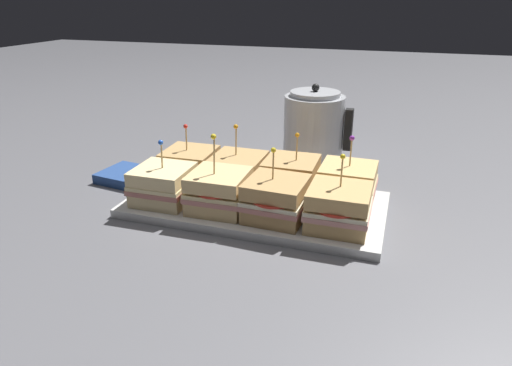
{
  "coord_description": "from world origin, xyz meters",
  "views": [
    {
      "loc": [
        0.28,
        -0.84,
        0.43
      ],
      "look_at": [
        0.0,
        0.0,
        0.06
      ],
      "focal_mm": 32.0,
      "sensor_mm": 36.0,
      "label": 1
    }
  ],
  "objects_px": {
    "sandwich_back_center_left": "(239,171)",
    "kettle_steel": "(314,128)",
    "sandwich_front_far_right": "(339,208)",
    "sandwich_front_far_left": "(164,184)",
    "sandwich_back_far_left": "(190,165)",
    "sandwich_front_center_left": "(219,191)",
    "sandwich_front_center_right": "(276,199)",
    "sandwich_back_far_right": "(347,184)",
    "napkin_stack": "(126,175)",
    "sandwich_back_center_right": "(291,177)",
    "serving_platter": "(256,205)"
  },
  "relations": [
    {
      "from": "sandwich_back_center_left",
      "to": "kettle_steel",
      "type": "xyz_separation_m",
      "value": [
        0.12,
        0.26,
        0.04
      ]
    },
    {
      "from": "sandwich_front_far_right",
      "to": "kettle_steel",
      "type": "distance_m",
      "value": 0.41
    },
    {
      "from": "sandwich_front_far_left",
      "to": "sandwich_back_far_left",
      "type": "bearing_deg",
      "value": 88.69
    },
    {
      "from": "sandwich_front_center_left",
      "to": "sandwich_front_center_right",
      "type": "xyz_separation_m",
      "value": [
        0.12,
        -0.0,
        -0.0
      ]
    },
    {
      "from": "sandwich_back_center_left",
      "to": "sandwich_back_far_right",
      "type": "bearing_deg",
      "value": 0.09
    },
    {
      "from": "sandwich_front_far_left",
      "to": "napkin_stack",
      "type": "relative_size",
      "value": 1.08
    },
    {
      "from": "sandwich_back_center_left",
      "to": "sandwich_back_center_right",
      "type": "relative_size",
      "value": 1.04
    },
    {
      "from": "sandwich_front_center_left",
      "to": "sandwich_back_center_right",
      "type": "bearing_deg",
      "value": 45.77
    },
    {
      "from": "sandwich_front_far_right",
      "to": "sandwich_back_far_left",
      "type": "xyz_separation_m",
      "value": [
        -0.37,
        0.12,
        -0.0
      ]
    },
    {
      "from": "sandwich_front_far_left",
      "to": "sandwich_front_center_right",
      "type": "relative_size",
      "value": 0.95
    },
    {
      "from": "sandwich_back_center_right",
      "to": "sandwich_back_far_right",
      "type": "relative_size",
      "value": 0.97
    },
    {
      "from": "sandwich_front_center_right",
      "to": "sandwich_back_far_left",
      "type": "xyz_separation_m",
      "value": [
        -0.24,
        0.12,
        -0.0
      ]
    },
    {
      "from": "sandwich_front_center_left",
      "to": "sandwich_front_far_left",
      "type": "bearing_deg",
      "value": -179.61
    },
    {
      "from": "sandwich_front_far_right",
      "to": "kettle_steel",
      "type": "bearing_deg",
      "value": 108.36
    },
    {
      "from": "sandwich_back_far_left",
      "to": "sandwich_back_center_left",
      "type": "distance_m",
      "value": 0.12
    },
    {
      "from": "sandwich_front_far_left",
      "to": "sandwich_back_far_right",
      "type": "xyz_separation_m",
      "value": [
        0.37,
        0.12,
        0.0
      ]
    },
    {
      "from": "sandwich_front_far_left",
      "to": "sandwich_back_center_right",
      "type": "xyz_separation_m",
      "value": [
        0.24,
        0.12,
        0.0
      ]
    },
    {
      "from": "serving_platter",
      "to": "sandwich_back_center_left",
      "type": "distance_m",
      "value": 0.1
    },
    {
      "from": "serving_platter",
      "to": "sandwich_front_center_right",
      "type": "height_order",
      "value": "sandwich_front_center_right"
    },
    {
      "from": "serving_platter",
      "to": "kettle_steel",
      "type": "distance_m",
      "value": 0.34
    },
    {
      "from": "sandwich_front_far_left",
      "to": "sandwich_front_far_right",
      "type": "height_order",
      "value": "sandwich_front_far_right"
    },
    {
      "from": "sandwich_front_far_left",
      "to": "sandwich_back_far_left",
      "type": "height_order",
      "value": "sandwich_back_far_left"
    },
    {
      "from": "sandwich_front_far_right",
      "to": "sandwich_back_center_left",
      "type": "bearing_deg",
      "value": 153.56
    },
    {
      "from": "serving_platter",
      "to": "sandwich_back_center_left",
      "type": "height_order",
      "value": "sandwich_back_center_left"
    },
    {
      "from": "sandwich_front_center_right",
      "to": "sandwich_front_far_right",
      "type": "xyz_separation_m",
      "value": [
        0.12,
        0.0,
        -0.0
      ]
    },
    {
      "from": "napkin_stack",
      "to": "sandwich_back_center_right",
      "type": "bearing_deg",
      "value": 1.45
    },
    {
      "from": "sandwich_front_center_left",
      "to": "sandwich_front_center_right",
      "type": "bearing_deg",
      "value": -0.61
    },
    {
      "from": "sandwich_front_far_left",
      "to": "sandwich_front_center_left",
      "type": "bearing_deg",
      "value": 0.39
    },
    {
      "from": "sandwich_front_far_left",
      "to": "sandwich_front_far_right",
      "type": "xyz_separation_m",
      "value": [
        0.37,
        -0.0,
        0.0
      ]
    },
    {
      "from": "sandwich_back_center_right",
      "to": "napkin_stack",
      "type": "bearing_deg",
      "value": -178.55
    },
    {
      "from": "sandwich_front_center_left",
      "to": "sandwich_front_far_right",
      "type": "relative_size",
      "value": 1.13
    },
    {
      "from": "sandwich_front_center_left",
      "to": "sandwich_back_center_right",
      "type": "height_order",
      "value": "sandwich_front_center_left"
    },
    {
      "from": "sandwich_front_center_left",
      "to": "sandwich_back_far_right",
      "type": "relative_size",
      "value": 1.12
    },
    {
      "from": "sandwich_back_center_left",
      "to": "kettle_steel",
      "type": "distance_m",
      "value": 0.29
    },
    {
      "from": "serving_platter",
      "to": "sandwich_front_center_right",
      "type": "bearing_deg",
      "value": -44.61
    },
    {
      "from": "sandwich_front_far_right",
      "to": "sandwich_back_center_left",
      "type": "height_order",
      "value": "sandwich_back_center_left"
    },
    {
      "from": "serving_platter",
      "to": "kettle_steel",
      "type": "height_order",
      "value": "kettle_steel"
    },
    {
      "from": "sandwich_back_far_right",
      "to": "sandwich_front_center_right",
      "type": "bearing_deg",
      "value": -134.79
    },
    {
      "from": "sandwich_back_center_left",
      "to": "napkin_stack",
      "type": "height_order",
      "value": "sandwich_back_center_left"
    },
    {
      "from": "sandwich_front_center_right",
      "to": "kettle_steel",
      "type": "relative_size",
      "value": 0.67
    },
    {
      "from": "kettle_steel",
      "to": "sandwich_front_far_left",
      "type": "bearing_deg",
      "value": -122.01
    },
    {
      "from": "sandwich_back_far_right",
      "to": "kettle_steel",
      "type": "distance_m",
      "value": 0.29
    },
    {
      "from": "sandwich_back_center_right",
      "to": "sandwich_front_far_left",
      "type": "bearing_deg",
      "value": -153.37
    },
    {
      "from": "kettle_steel",
      "to": "napkin_stack",
      "type": "height_order",
      "value": "kettle_steel"
    },
    {
      "from": "sandwich_front_far_right",
      "to": "napkin_stack",
      "type": "bearing_deg",
      "value": 168.19
    },
    {
      "from": "sandwich_back_far_left",
      "to": "kettle_steel",
      "type": "xyz_separation_m",
      "value": [
        0.24,
        0.26,
        0.04
      ]
    },
    {
      "from": "sandwich_front_far_left",
      "to": "sandwich_front_center_right",
      "type": "xyz_separation_m",
      "value": [
        0.25,
        -0.0,
        0.0
      ]
    },
    {
      "from": "sandwich_back_far_left",
      "to": "sandwich_back_center_right",
      "type": "relative_size",
      "value": 0.98
    },
    {
      "from": "sandwich_front_center_right",
      "to": "sandwich_front_far_right",
      "type": "relative_size",
      "value": 1.0
    },
    {
      "from": "sandwich_back_far_right",
      "to": "napkin_stack",
      "type": "bearing_deg",
      "value": -179.0
    }
  ]
}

